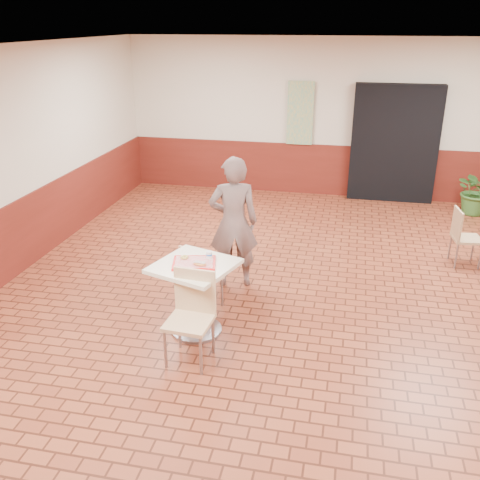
% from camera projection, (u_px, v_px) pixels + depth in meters
% --- Properties ---
extents(room_shell, '(8.01, 10.01, 3.01)m').
position_uv_depth(room_shell, '(307.00, 199.00, 5.72)').
color(room_shell, brown).
rests_on(room_shell, ground).
extents(wainscot_band, '(8.00, 10.00, 1.00)m').
position_uv_depth(wainscot_band, '(303.00, 282.00, 6.11)').
color(wainscot_band, '#551810').
rests_on(wainscot_band, ground).
extents(corridor_doorway, '(1.60, 0.22, 2.20)m').
position_uv_depth(corridor_doorway, '(394.00, 144.00, 10.05)').
color(corridor_doorway, black).
rests_on(corridor_doorway, ground).
extents(promo_poster, '(0.50, 0.03, 1.20)m').
position_uv_depth(promo_poster, '(300.00, 113.00, 10.26)').
color(promo_poster, gray).
rests_on(promo_poster, wainscot_band).
extents(main_table, '(0.79, 0.79, 0.84)m').
position_uv_depth(main_table, '(195.00, 287.00, 5.87)').
color(main_table, beige).
rests_on(main_table, ground).
extents(chair_main_front, '(0.47, 0.47, 0.96)m').
position_uv_depth(chair_main_front, '(191.00, 311.00, 5.43)').
color(chair_main_front, tan).
rests_on(chair_main_front, ground).
extents(chair_main_back, '(0.51, 0.51, 0.84)m').
position_uv_depth(chair_main_back, '(199.00, 275.00, 6.35)').
color(chair_main_back, '#DEAE85').
rests_on(chair_main_back, ground).
extents(customer, '(0.72, 0.57, 1.74)m').
position_uv_depth(customer, '(234.00, 223.00, 6.84)').
color(customer, '#6A5652').
rests_on(customer, ground).
extents(serving_tray, '(0.46, 0.36, 0.03)m').
position_uv_depth(serving_tray, '(194.00, 263.00, 5.76)').
color(serving_tray, red).
rests_on(serving_tray, main_table).
extents(ring_donut, '(0.12, 0.12, 0.03)m').
position_uv_depth(ring_donut, '(184.00, 257.00, 5.83)').
color(ring_donut, gold).
rests_on(ring_donut, serving_tray).
extents(long_john_donut, '(0.15, 0.08, 0.04)m').
position_uv_depth(long_john_donut, '(200.00, 264.00, 5.66)').
color(long_john_donut, '#EE9845').
rests_on(long_john_donut, serving_tray).
extents(paper_cup, '(0.07, 0.07, 0.08)m').
position_uv_depth(paper_cup, '(209.00, 255.00, 5.82)').
color(paper_cup, white).
rests_on(paper_cup, serving_tray).
extents(chair_second_left, '(0.43, 0.43, 0.83)m').
position_uv_depth(chair_second_left, '(463.00, 234.00, 7.57)').
color(chair_second_left, tan).
rests_on(chair_second_left, ground).
extents(potted_plant, '(0.97, 0.91, 0.87)m').
position_uv_depth(potted_plant, '(477.00, 191.00, 9.57)').
color(potted_plant, '#346729').
rests_on(potted_plant, ground).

